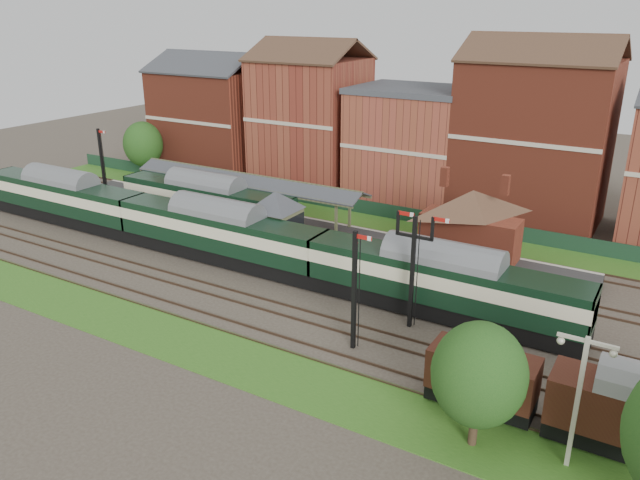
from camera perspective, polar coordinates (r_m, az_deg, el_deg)
The scene contains 20 objects.
ground at distance 50.86m, azimuth -3.24°, elevation -3.41°, with size 160.00×160.00×0.00m, color #473D33.
grass_back at distance 63.78m, azimuth 4.79°, elevation 1.66°, with size 90.00×4.50×0.06m, color #2D6619.
grass_front at distance 42.53m, azimuth -12.40°, elevation -8.97°, with size 90.00×5.00×0.06m, color #2D6619.
fence at distance 65.27m, azimuth 5.59°, elevation 2.74°, with size 90.00×0.12×1.50m, color #193823.
platform at distance 60.80m, azimuth -2.04°, elevation 1.22°, with size 55.00×3.40×1.00m, color #2D2D2D.
signal_box at distance 53.77m, azimuth -4.03°, elevation 1.59°, with size 5.40×5.40×6.00m.
brick_hut at distance 50.61m, azimuth 3.50°, elevation -2.07°, with size 3.20×2.64×2.94m.
station_building at distance 52.88m, azimuth 13.60°, elevation 1.58°, with size 8.10×8.10×5.90m.
canopy at distance 62.92m, azimuth -6.71°, elevation 5.66°, with size 26.00×3.89×4.08m.
semaphore_bracket at distance 41.77m, azimuth 8.53°, elevation -2.22°, with size 3.60×0.25×8.18m.
semaphore_platform_end at distance 74.70m, azimuth -19.29°, elevation 6.69°, with size 1.23×0.25×8.00m.
semaphore_siding at distance 38.97m, azimuth 3.17°, elevation -4.51°, with size 1.23×0.25×8.00m.
yard_lamp at distance 31.70m, azimuth 22.55°, elevation -12.96°, with size 2.60×0.22×7.00m.
town_backdrop at distance 69.98m, azimuth 8.15°, elevation 9.15°, with size 69.00×10.00×16.00m.
dmu_train at distance 53.70m, azimuth -9.30°, elevation 0.75°, with size 60.01×3.15×4.61m.
platform_railcar at distance 62.64m, azimuth -10.33°, elevation 3.53°, with size 19.62×3.09×4.52m.
goods_van_a at distance 34.71m, azimuth 25.43°, elevation -13.90°, with size 6.30×2.73×3.82m.
goods_van_b at distance 35.56m, azimuth 14.63°, elevation -11.87°, with size 5.73×2.48×3.47m.
tree_far at distance 31.58m, azimuth 14.33°, elevation -11.85°, with size 4.63×4.63×6.75m.
tree_back at distance 82.44m, azimuth -15.87°, elevation 8.42°, with size 4.92×4.92×7.20m.
Camera 1 is at (26.23, -38.35, 20.70)m, focal length 35.00 mm.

